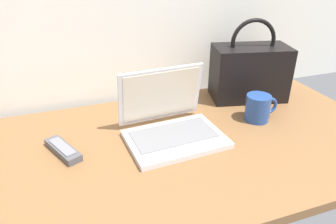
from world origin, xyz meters
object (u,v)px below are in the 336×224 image
object	(u,v)px
laptop	(170,123)
coffee_mug	(258,107)
handbag	(249,71)
remote_control_near	(63,150)

from	to	relation	value
laptop	coffee_mug	size ratio (longest dim) A/B	2.52
coffee_mug	handbag	world-z (taller)	handbag
remote_control_near	handbag	xyz separation A→B (m)	(0.76, 0.17, 0.10)
coffee_mug	remote_control_near	world-z (taller)	coffee_mug
coffee_mug	handbag	bearing A→B (deg)	68.68
laptop	handbag	world-z (taller)	handbag
remote_control_near	handbag	distance (m)	0.79
coffee_mug	handbag	xyz separation A→B (m)	(0.07, 0.19, 0.07)
coffee_mug	remote_control_near	distance (m)	0.69
laptop	remote_control_near	distance (m)	0.35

